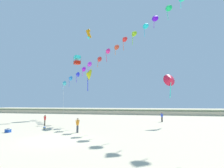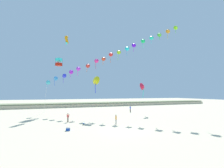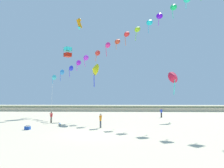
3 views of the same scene
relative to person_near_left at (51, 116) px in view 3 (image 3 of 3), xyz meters
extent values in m
plane|color=beige|center=(7.13, -8.81, -0.91)|extent=(240.00, 240.00, 0.00)
cube|color=beige|center=(7.13, 32.40, -0.37)|extent=(120.00, 8.19, 1.08)
cube|color=gray|center=(7.13, 32.40, 0.32)|extent=(120.00, 6.96, 0.62)
cylinder|color=#726656|center=(0.07, -0.02, -0.51)|extent=(0.12, 0.12, 0.79)
cylinder|color=#726656|center=(-0.07, 0.02, -0.51)|extent=(0.12, 0.12, 0.79)
cylinder|color=red|center=(0.00, 0.00, 0.16)|extent=(0.21, 0.21, 0.56)
cylinder|color=red|center=(0.17, -0.06, 0.21)|extent=(0.20, 0.13, 0.53)
cylinder|color=red|center=(-0.17, 0.06, 0.21)|extent=(0.20, 0.13, 0.53)
sphere|color=brown|center=(0.00, 0.00, 0.56)|extent=(0.21, 0.21, 0.21)
cylinder|color=#474C56|center=(7.53, -4.79, -0.50)|extent=(0.12, 0.12, 0.82)
cylinder|color=#474C56|center=(7.47, -4.92, -0.50)|extent=(0.12, 0.12, 0.82)
cylinder|color=orange|center=(7.50, -4.85, 0.20)|extent=(0.22, 0.22, 0.58)
cylinder|color=orange|center=(7.58, -4.68, 0.25)|extent=(0.16, 0.21, 0.55)
cylinder|color=orange|center=(7.42, -5.02, 0.25)|extent=(0.16, 0.21, 0.55)
sphere|color=tan|center=(7.50, -4.85, 0.61)|extent=(0.22, 0.22, 0.22)
cylinder|color=black|center=(17.41, 9.76, -0.48)|extent=(0.13, 0.13, 0.86)
cylinder|color=black|center=(17.27, 9.70, -0.48)|extent=(0.13, 0.13, 0.86)
cylinder|color=blue|center=(17.34, 9.73, 0.26)|extent=(0.23, 0.23, 0.61)
cylinder|color=blue|center=(17.52, 9.81, 0.31)|extent=(0.22, 0.16, 0.58)
cylinder|color=blue|center=(17.16, 9.65, 0.31)|extent=(0.22, 0.16, 0.58)
sphere|color=#9E7051|center=(17.34, 9.73, 0.69)|extent=(0.23, 0.23, 0.23)
cone|color=#3ABCCD|center=(-4.49, 13.31, 7.13)|extent=(1.26, 1.03, 1.13)
cylinder|color=#39A8E5|center=(-4.63, 13.37, 6.31)|extent=(0.10, 0.10, 1.21)
cone|color=#2D8DDD|center=(-2.67, 12.77, 8.19)|extent=(1.28, 1.05, 1.11)
cylinder|color=blue|center=(-2.81, 12.83, 7.10)|extent=(0.14, 0.19, 1.75)
cone|color=#2633E7|center=(-0.58, 12.05, 8.90)|extent=(1.30, 1.12, 1.12)
cylinder|color=#5739E5|center=(-0.72, 12.11, 7.86)|extent=(0.19, 0.16, 1.63)
cone|color=#A01DD6|center=(1.13, 11.35, 9.90)|extent=(1.28, 1.05, 1.12)
cylinder|color=#DC39E5|center=(0.99, 11.41, 8.94)|extent=(0.09, 0.12, 1.49)
cone|color=#B531E3|center=(2.87, 10.29, 10.70)|extent=(1.24, 0.97, 1.12)
cylinder|color=#E239E5|center=(2.73, 10.34, 9.64)|extent=(0.27, 0.23, 1.67)
cone|color=red|center=(5.21, 9.74, 11.52)|extent=(1.29, 1.10, 1.16)
cylinder|color=#E56739|center=(5.07, 9.79, 10.55)|extent=(0.23, 0.10, 1.51)
cone|color=#E7288B|center=(7.23, 8.80, 12.76)|extent=(1.32, 1.16, 1.12)
cylinder|color=#E53969|center=(7.09, 8.85, 11.51)|extent=(0.26, 0.08, 2.04)
cone|color=#C93E27|center=(9.10, 8.47, 13.39)|extent=(1.34, 1.21, 1.21)
cylinder|color=orange|center=(8.96, 8.53, 12.45)|extent=(0.13, 0.16, 1.46)
cone|color=red|center=(10.83, 7.68, 14.54)|extent=(1.36, 1.25, 1.21)
cylinder|color=#E56039|center=(10.69, 7.74, 13.26)|extent=(0.24, 0.17, 2.11)
cone|color=#8ECC1F|center=(12.70, 6.76, 15.07)|extent=(1.38, 1.29, 1.21)
cylinder|color=#7EE539|center=(12.56, 6.81, 13.82)|extent=(0.27, 0.18, 2.05)
cone|color=#17D7DD|center=(14.84, 6.11, 16.03)|extent=(1.30, 1.13, 1.19)
cylinder|color=#39B7E5|center=(14.70, 6.17, 14.86)|extent=(0.13, 0.15, 1.90)
cone|color=#580CE6|center=(16.50, 5.45, 16.89)|extent=(1.24, 1.00, 1.14)
cylinder|color=#9E39E5|center=(16.36, 5.51, 15.85)|extent=(0.16, 0.27, 1.63)
cone|color=#15CE64|center=(18.63, 4.52, 17.91)|extent=(1.29, 1.09, 1.12)
cylinder|color=#39E5AB|center=(18.49, 4.57, 16.74)|extent=(0.28, 0.11, 1.90)
cylinder|color=#39E5E5|center=(20.44, 3.64, 17.77)|extent=(0.08, 0.15, 1.49)
cylinder|color=silver|center=(-5.02, 14.42, 3.20)|extent=(0.77, 1.86, 8.22)
cone|color=#D2D215|center=(5.66, 2.80, 7.14)|extent=(1.88, 2.09, 1.97)
cone|color=blue|center=(5.66, 2.80, 7.16)|extent=(1.07, 1.17, 1.09)
cylinder|color=blue|center=(5.66, 2.80, 5.61)|extent=(0.19, 0.22, 2.50)
cone|color=red|center=(18.53, 4.70, 6.12)|extent=(2.25, 1.87, 2.06)
cone|color=#2DE5CF|center=(18.53, 4.70, 6.14)|extent=(1.26, 1.07, 1.14)
cylinder|color=#2DE5CF|center=(18.53, 4.70, 4.50)|extent=(0.34, 0.20, 2.65)
cube|color=red|center=(-1.91, 14.88, 12.29)|extent=(1.83, 1.83, 0.82)
cube|color=#2DE5E1|center=(-1.91, 14.88, 13.58)|extent=(1.83, 1.83, 0.82)
cylinder|color=black|center=(-0.99, 14.92, 12.94)|extent=(0.04, 0.04, 2.11)
cylinder|color=black|center=(-1.94, 15.80, 12.94)|extent=(0.04, 0.04, 2.11)
cylinder|color=black|center=(-2.82, 14.85, 12.94)|extent=(0.04, 0.04, 2.11)
cylinder|color=black|center=(-1.87, 13.97, 12.94)|extent=(0.04, 0.04, 2.11)
cylinder|color=#C77F0C|center=(0.11, 17.07, 20.19)|extent=(1.59, 1.77, 2.19)
sphere|color=#C77F0C|center=(0.11, 17.07, 21.12)|extent=(0.82, 0.82, 0.82)
cone|color=#2DDFE5|center=(0.11, 17.07, 19.05)|extent=(0.98, 0.98, 0.62)
sphere|color=black|center=(0.11, 17.07, 21.35)|extent=(0.17, 0.17, 0.17)
cube|color=blue|center=(-0.30, -6.47, -0.73)|extent=(0.56, 0.40, 0.36)
cube|color=white|center=(-0.30, -6.47, -0.52)|extent=(0.58, 0.41, 0.06)
cylinder|color=black|center=(-0.30, -6.47, -0.46)|extent=(0.45, 0.03, 0.03)
sphere|color=blue|center=(2.31, -3.45, -0.73)|extent=(0.36, 0.36, 0.36)
cylinder|color=yellow|center=(2.31, -3.45, -0.73)|extent=(0.36, 0.36, 0.09)
camera|label=1|loc=(15.96, -23.53, 2.33)|focal=28.00mm
camera|label=2|loc=(-1.49, -28.56, 4.27)|focal=24.00mm
camera|label=3|loc=(9.90, -28.01, 2.27)|focal=32.00mm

